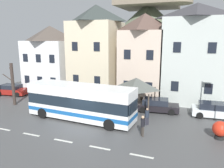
{
  "coord_description": "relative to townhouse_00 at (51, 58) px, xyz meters",
  "views": [
    {
      "loc": [
        8.92,
        -15.63,
        7.6
      ],
      "look_at": [
        1.07,
        4.7,
        2.98
      ],
      "focal_mm": 35.33,
      "sensor_mm": 36.0,
      "label": 1
    }
  ],
  "objects": [
    {
      "name": "bare_tree_01",
      "position": [
        1.1,
        -8.83,
        -2.17
      ],
      "size": [
        1.44,
        0.88,
        4.8
      ],
      "color": "#382D28",
      "rests_on": "ground_plane"
    },
    {
      "name": "parked_car_00",
      "position": [
        22.2,
        -4.97,
        -3.94
      ],
      "size": [
        4.14,
        2.19,
        1.43
      ],
      "rotation": [
        0.0,
        0.0,
        0.07
      ],
      "color": "silver",
      "rests_on": "ground_plane"
    },
    {
      "name": "hilltop_castle",
      "position": [
        10.03,
        20.84,
        3.62
      ],
      "size": [
        33.67,
        33.67,
        22.15
      ],
      "color": "#5E6A53",
      "rests_on": "ground_plane"
    },
    {
      "name": "parked_car_02",
      "position": [
        2.72,
        -5.21,
        -3.97
      ],
      "size": [
        4.3,
        2.43,
        1.33
      ],
      "rotation": [
        0.0,
        0.0,
        -0.14
      ],
      "color": "slate",
      "rests_on": "ground_plane"
    },
    {
      "name": "townhouse_02",
      "position": [
        14.08,
        -0.1,
        0.61
      ],
      "size": [
        5.29,
        5.62,
        10.48
      ],
      "color": "beige",
      "rests_on": "ground_plane"
    },
    {
      "name": "transit_bus",
      "position": [
        10.52,
        -10.18,
        -2.96
      ],
      "size": [
        10.5,
        3.12,
        3.31
      ],
      "rotation": [
        0.0,
        0.0,
        -0.05
      ],
      "color": "white",
      "rests_on": "ground_plane"
    },
    {
      "name": "pedestrian_00",
      "position": [
        16.63,
        -9.3,
        -3.78
      ],
      "size": [
        0.36,
        0.36,
        1.56
      ],
      "color": "#2D2D38",
      "rests_on": "ground_plane"
    },
    {
      "name": "public_bench",
      "position": [
        15.43,
        -3.57,
        -4.16
      ],
      "size": [
        1.73,
        0.48,
        0.87
      ],
      "color": "#473828",
      "rests_on": "ground_plane"
    },
    {
      "name": "townhouse_00",
      "position": [
        0.0,
        0.0,
        0.0
      ],
      "size": [
        6.71,
        5.83,
        9.27
      ],
      "color": "white",
      "rests_on": "ground_plane"
    },
    {
      "name": "parked_car_03",
      "position": [
        -2.6,
        -5.43,
        -3.95
      ],
      "size": [
        4.33,
        2.45,
        1.41
      ],
      "rotation": [
        0.0,
        0.0,
        0.14
      ],
      "color": "maroon",
      "rests_on": "ground_plane"
    },
    {
      "name": "townhouse_03",
      "position": [
        20.0,
        -0.11,
        1.06
      ],
      "size": [
        6.85,
        5.61,
        11.39
      ],
      "color": "silver",
      "rests_on": "ground_plane"
    },
    {
      "name": "bus_shelter",
      "position": [
        14.74,
        -6.02,
        -1.67
      ],
      "size": [
        3.6,
        3.6,
        3.57
      ],
      "color": "#473D33",
      "rests_on": "ground_plane"
    },
    {
      "name": "townhouse_01",
      "position": [
        7.34,
        0.3,
        1.31
      ],
      "size": [
        6.11,
        6.42,
        11.88
      ],
      "color": "beige",
      "rests_on": "ground_plane"
    },
    {
      "name": "harbour_buoy",
      "position": [
        22.4,
        -9.99,
        -3.85
      ],
      "size": [
        1.16,
        1.16,
        1.41
      ],
      "color": "black",
      "rests_on": "ground_plane"
    },
    {
      "name": "ground_plane",
      "position": [
        11.44,
        -11.88,
        -4.66
      ],
      "size": [
        40.0,
        60.0,
        0.07
      ],
      "color": "#4C4C4D"
    },
    {
      "name": "parked_car_01",
      "position": [
        16.79,
        -5.3,
        -3.97
      ],
      "size": [
        4.51,
        2.33,
        1.37
      ],
      "rotation": [
        0.0,
        0.0,
        0.12
      ],
      "color": "black",
      "rests_on": "ground_plane"
    },
    {
      "name": "pedestrian_01",
      "position": [
        16.79,
        -11.66,
        -3.72
      ],
      "size": [
        0.31,
        0.31,
        1.69
      ],
      "color": "#38332D",
      "rests_on": "ground_plane"
    }
  ]
}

